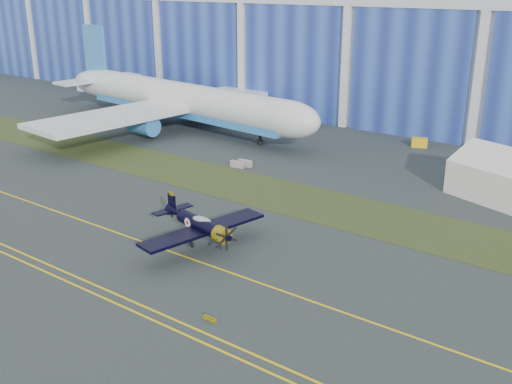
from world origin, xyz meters
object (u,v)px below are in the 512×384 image
Objects in this scene: jetliner at (182,63)px; tug at (419,143)px; shipping_container at (298,118)px; warbird at (200,224)px.

tug is at bearing 23.35° from jetliner.
jetliner is 21.79m from shipping_container.
tug is (2.90, 47.14, -1.80)m from warbird.
jetliner is (-34.48, 35.13, 8.48)m from warbird.
tug is at bearing 13.16° from shipping_container.
tug is (37.37, 12.02, -10.28)m from jetliner.
warbird is 47.27m from tug.
warbird is 0.22× the size of jetliner.
shipping_container is 22.39m from tug.
jetliner reaches higher than shipping_container.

